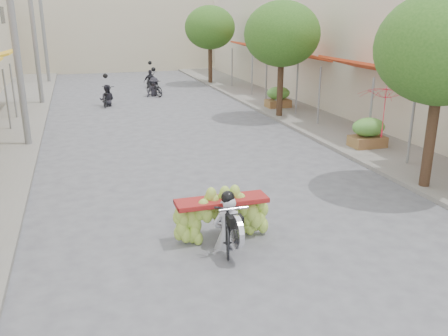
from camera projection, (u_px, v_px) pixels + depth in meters
ground at (315, 302)px, 7.96m from camera, size 120.00×120.00×0.00m
sidewalk_right at (301, 111)px, 23.54m from camera, size 4.00×60.00×0.12m
shophouse_row_right at (406, 49)px, 23.12m from camera, size 9.77×40.00×6.00m
far_building at (114, 28)px, 41.44m from camera, size 20.00×6.00×7.00m
utility_pole_mid at (14, 33)px, 16.12m from camera, size 0.60×0.24×8.00m
utility_pole_far at (33, 27)px, 24.30m from camera, size 0.60×0.24×8.00m
utility_pole_back at (43, 24)px, 32.49m from camera, size 0.60×0.24×8.00m
street_tree_near at (443, 49)px, 11.94m from camera, size 3.40×3.40×5.25m
street_tree_mid at (282, 34)px, 21.04m from camera, size 3.40×3.40×5.25m
street_tree_far at (210, 28)px, 31.95m from camera, size 3.40×3.40×5.25m
produce_crate_mid at (368, 130)px, 16.75m from camera, size 1.20×0.88×1.16m
produce_crate_far at (278, 95)px, 24.03m from camera, size 1.20×0.88×1.16m
banana_motorbike at (225, 213)px, 9.78m from camera, size 2.20×1.97×2.10m
market_umbrella at (388, 86)px, 15.05m from camera, size 2.27×2.27×1.69m
pedestrian at (279, 90)px, 23.91m from camera, size 1.01×0.82×1.78m
bg_motorbike_a at (107, 92)px, 24.94m from camera, size 1.06×1.83×1.95m
bg_motorbike_b at (154, 82)px, 27.86m from camera, size 1.19×1.72×1.95m
bg_motorbike_c at (150, 75)px, 31.64m from camera, size 1.29×1.82×1.95m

